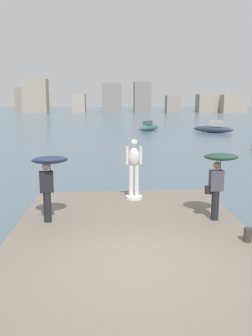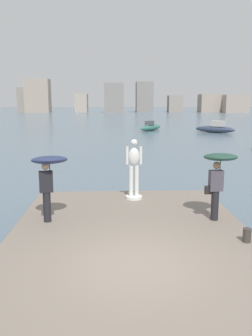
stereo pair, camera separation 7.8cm
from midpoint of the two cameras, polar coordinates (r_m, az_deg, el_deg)
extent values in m
plane|color=slate|center=(47.25, -1.56, 6.00)|extent=(400.00, 400.00, 0.00)
cube|color=slate|center=(9.47, 1.02, -11.85)|extent=(6.43, 9.29, 0.40)
cylinder|color=silver|center=(12.76, 1.43, -4.69)|extent=(0.60, 0.60, 0.10)
cylinder|color=silver|center=(12.61, 0.99, -2.07)|extent=(0.15, 0.15, 1.10)
cylinder|color=silver|center=(12.63, 1.90, -2.07)|extent=(0.15, 0.15, 1.10)
ellipsoid|color=silver|center=(12.46, 1.47, 1.82)|extent=(0.38, 0.26, 0.64)
sphere|color=silver|center=(12.39, 1.48, 4.10)|extent=(0.24, 0.24, 0.24)
cylinder|color=silver|center=(12.44, 0.36, 2.04)|extent=(0.10, 0.10, 0.62)
cylinder|color=silver|center=(12.47, 2.57, 2.05)|extent=(0.10, 0.10, 0.62)
cylinder|color=black|center=(10.52, -12.33, -6.08)|extent=(0.22, 0.22, 0.88)
cube|color=black|center=(10.34, -12.49, -2.15)|extent=(0.42, 0.32, 0.60)
sphere|color=tan|center=(10.25, -12.59, 0.28)|extent=(0.21, 0.21, 0.21)
cylinder|color=#262626|center=(10.32, -11.90, -0.42)|extent=(0.02, 0.02, 0.51)
ellipsoid|color=navy|center=(10.27, -11.97, 1.29)|extent=(1.22, 1.24, 0.34)
cylinder|color=black|center=(10.74, 14.24, -5.81)|extent=(0.22, 0.22, 0.88)
cube|color=#47424C|center=(10.56, 14.42, -1.96)|extent=(0.39, 0.26, 0.60)
sphere|color=#A87A5B|center=(10.48, 14.53, 0.42)|extent=(0.21, 0.21, 0.21)
cylinder|color=#262626|center=(10.57, 15.04, -0.11)|extent=(0.02, 0.02, 0.58)
ellipsoid|color=#234738|center=(10.52, 15.13, 1.72)|extent=(1.02, 1.03, 0.28)
cube|color=black|center=(10.57, 13.19, -3.45)|extent=(0.19, 0.11, 0.24)
cylinder|color=#38332D|center=(9.42, 19.03, -10.14)|extent=(0.20, 0.20, 0.35)
ellipsoid|color=#2D384C|center=(45.45, 14.09, 6.03)|extent=(4.70, 4.07, 0.83)
cube|color=#B2ADA3|center=(45.26, 14.58, 6.90)|extent=(1.80, 1.68, 0.69)
ellipsoid|color=#336B5B|center=(47.37, 4.05, 6.48)|extent=(3.74, 4.83, 0.80)
cube|color=#4C4C51|center=(46.98, 3.83, 7.22)|extent=(1.35, 1.49, 0.57)
cube|color=gray|center=(131.17, -15.20, 10.48)|extent=(7.40, 5.93, 8.51)
cube|color=gray|center=(126.33, -13.93, 11.15)|extent=(8.06, 6.13, 11.19)
cube|color=#A89989|center=(127.60, -7.12, 10.28)|extent=(4.24, 6.85, 6.37)
cube|color=gray|center=(123.80, -1.94, 11.16)|extent=(6.48, 6.84, 9.87)
cube|color=gray|center=(129.27, 2.98, 11.28)|extent=(5.89, 6.05, 10.57)
cube|color=gray|center=(127.19, 7.88, 10.14)|extent=(4.91, 4.61, 5.81)
cube|color=gray|center=(130.41, 13.36, 10.05)|extent=(7.63, 6.25, 6.21)
cube|color=gray|center=(129.04, 16.97, 9.82)|extent=(8.02, 7.72, 5.97)
camera|label=1|loc=(0.04, -89.82, 0.03)|focal=38.04mm
camera|label=2|loc=(0.04, 90.18, -0.03)|focal=38.04mm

